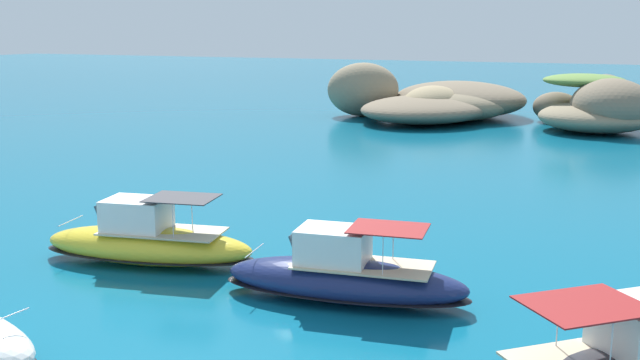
{
  "coord_description": "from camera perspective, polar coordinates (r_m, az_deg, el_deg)",
  "views": [
    {
      "loc": [
        13.94,
        -9.76,
        9.24
      ],
      "look_at": [
        1.12,
        18.04,
        2.95
      ],
      "focal_mm": 41.51,
      "sensor_mm": 36.0,
      "label": 1
    }
  ],
  "objects": [
    {
      "name": "motorboat_navy",
      "position": [
        25.66,
        1.86,
        -7.44
      ],
      "size": [
        8.97,
        3.85,
        2.72
      ],
      "color": "navy",
      "rests_on": "ground"
    },
    {
      "name": "motorboat_yellow",
      "position": [
        30.39,
        -13.17,
        -4.66
      ],
      "size": [
        9.25,
        4.39,
        2.79
      ],
      "color": "yellow",
      "rests_on": "ground"
    },
    {
      "name": "islet_large",
      "position": [
        78.19,
        8.91,
        6.02
      ],
      "size": [
        24.35,
        25.33,
        5.69
      ],
      "color": "#756651",
      "rests_on": "ground"
    },
    {
      "name": "islet_small",
      "position": [
        73.0,
        20.61,
        5.28
      ],
      "size": [
        14.31,
        15.61,
        5.08
      ],
      "color": "#84755B",
      "rests_on": "ground"
    }
  ]
}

